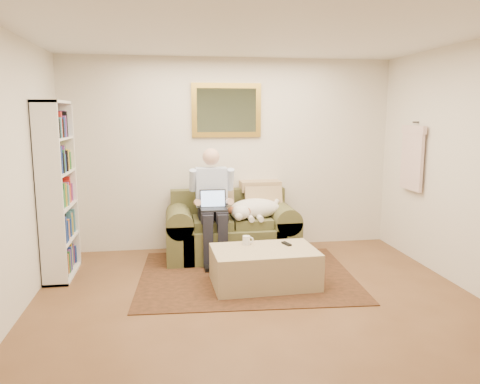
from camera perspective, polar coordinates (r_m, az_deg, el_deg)
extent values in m
cube|color=brown|center=(4.38, 3.42, -15.60)|extent=(4.50, 5.00, 0.01)
cube|color=white|center=(4.03, 3.82, 20.11)|extent=(4.50, 5.00, 0.01)
cube|color=silver|center=(6.45, -1.17, 4.59)|extent=(4.50, 0.01, 2.60)
cube|color=black|center=(5.50, 0.78, -10.14)|extent=(2.55, 2.10, 0.01)
cube|color=brown|center=(6.15, -1.03, -5.99)|extent=(1.28, 0.82, 0.42)
cube|color=brown|center=(6.40, -1.48, -1.50)|extent=(1.55, 0.18, 0.43)
cube|color=brown|center=(6.09, -7.38, -5.76)|extent=(0.34, 0.82, 0.85)
cube|color=brown|center=(6.26, 5.13, -5.28)|extent=(0.34, 0.82, 0.85)
cube|color=brown|center=(6.01, -3.37, -3.75)|extent=(0.49, 0.55, 0.12)
cube|color=brown|center=(6.08, 1.40, -3.58)|extent=(0.49, 0.55, 0.12)
cube|color=black|center=(5.78, -3.21, -2.11)|extent=(0.33, 0.23, 0.02)
cube|color=black|center=(5.87, -3.33, -0.80)|extent=(0.33, 0.06, 0.23)
cube|color=#99BFF2|center=(5.86, -3.33, -0.81)|extent=(0.30, 0.05, 0.20)
cube|color=tan|center=(5.17, 2.96, -9.12)|extent=(1.14, 0.75, 0.41)
cylinder|color=white|center=(5.26, 0.77, -5.90)|extent=(0.08, 0.08, 0.10)
cube|color=black|center=(5.30, 5.68, -6.30)|extent=(0.09, 0.16, 0.02)
cube|color=gold|center=(6.40, -1.66, 9.93)|extent=(0.94, 0.04, 0.72)
cube|color=gray|center=(6.38, -1.64, 9.93)|extent=(0.80, 0.01, 0.58)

